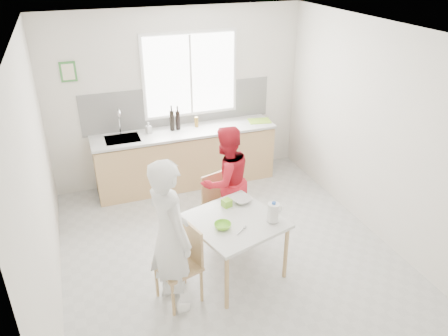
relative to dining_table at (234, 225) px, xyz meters
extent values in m
plane|color=#B7B7B2|center=(0.06, 0.35, -0.66)|extent=(4.50, 4.50, 0.00)
plane|color=silver|center=(0.06, 2.60, 0.69)|extent=(4.00, 0.00, 4.00)
plane|color=silver|center=(0.06, -1.90, 0.69)|extent=(4.00, 0.00, 4.00)
plane|color=silver|center=(-1.94, 0.35, 0.69)|extent=(0.00, 4.50, 4.50)
plane|color=silver|center=(2.06, 0.35, 0.69)|extent=(0.00, 4.50, 4.50)
plane|color=white|center=(0.06, 0.35, 2.04)|extent=(4.50, 4.50, 0.00)
cube|color=white|center=(0.26, 2.58, 1.04)|extent=(1.50, 0.03, 1.30)
cube|color=white|center=(0.26, 2.56, 1.04)|extent=(1.40, 0.02, 1.20)
cube|color=white|center=(0.26, 2.56, 1.04)|extent=(0.03, 0.03, 1.20)
cube|color=white|center=(0.06, 2.59, 0.57)|extent=(3.00, 0.02, 0.65)
cube|color=#3B823B|center=(-1.49, 2.58, 1.24)|extent=(0.22, 0.02, 0.28)
cube|color=beige|center=(-1.49, 2.57, 1.24)|extent=(0.16, 0.01, 0.22)
cube|color=tan|center=(0.06, 2.30, -0.23)|extent=(2.80, 0.60, 0.86)
cube|color=#3F3326|center=(0.06, 2.30, -0.61)|extent=(2.80, 0.54, 0.10)
cube|color=silver|center=(0.06, 2.30, 0.24)|extent=(2.84, 0.64, 0.04)
cube|color=#A5A5AA|center=(-0.89, 2.30, 0.25)|extent=(0.50, 0.40, 0.03)
cylinder|color=silver|center=(-0.89, 2.46, 0.44)|extent=(0.02, 0.02, 0.36)
torus|color=silver|center=(-0.89, 2.39, 0.62)|extent=(0.02, 0.18, 0.18)
cube|color=silver|center=(0.00, 0.00, 0.06)|extent=(1.18, 1.18, 0.04)
cylinder|color=tan|center=(-0.28, -0.52, -0.32)|extent=(0.05, 0.05, 0.68)
cylinder|color=tan|center=(-0.52, 0.28, -0.32)|extent=(0.05, 0.05, 0.68)
cylinder|color=tan|center=(0.52, -0.28, -0.32)|extent=(0.05, 0.05, 0.68)
cylinder|color=tan|center=(0.28, 0.52, -0.32)|extent=(0.05, 0.05, 0.68)
cube|color=tan|center=(-0.72, -0.21, -0.22)|extent=(0.51, 0.51, 0.04)
cube|color=tan|center=(-0.54, -0.16, 0.02)|extent=(0.14, 0.38, 0.43)
cylinder|color=tan|center=(-0.94, -0.09, -0.45)|extent=(0.04, 0.04, 0.42)
cylinder|color=tan|center=(-0.84, -0.43, -0.45)|extent=(0.04, 0.04, 0.42)
cylinder|color=tan|center=(-0.60, 0.01, -0.45)|extent=(0.04, 0.04, 0.42)
cylinder|color=tan|center=(-0.50, -0.33, -0.45)|extent=(0.04, 0.04, 0.42)
cube|color=tan|center=(0.12, 0.82, -0.25)|extent=(0.47, 0.47, 0.04)
cube|color=tan|center=(0.08, 0.98, -0.04)|extent=(0.35, 0.13, 0.39)
cylinder|color=tan|center=(0.01, 0.62, -0.47)|extent=(0.03, 0.03, 0.38)
cylinder|color=tan|center=(0.32, 0.71, -0.47)|extent=(0.03, 0.03, 0.38)
cylinder|color=tan|center=(-0.08, 0.93, -0.47)|extent=(0.03, 0.03, 0.38)
cylinder|color=tan|center=(0.23, 1.02, -0.47)|extent=(0.03, 0.03, 0.38)
imported|color=white|center=(-0.79, -0.23, 0.20)|extent=(0.57, 0.72, 1.72)
imported|color=red|center=(0.21, 0.85, 0.09)|extent=(0.86, 0.75, 1.50)
imported|color=#83DA32|center=(-0.18, -0.10, 0.10)|extent=(0.23, 0.23, 0.06)
imported|color=silver|center=(0.22, 0.32, 0.10)|extent=(0.28, 0.28, 0.06)
cylinder|color=white|center=(0.39, -0.18, 0.20)|extent=(0.13, 0.13, 0.21)
cylinder|color=blue|center=(0.39, -0.18, 0.31)|extent=(0.04, 0.04, 0.03)
torus|color=white|center=(0.45, -0.18, 0.22)|extent=(0.10, 0.05, 0.10)
cube|color=#77BC2B|center=(0.02, 0.30, 0.12)|extent=(0.12, 0.12, 0.09)
cylinder|color=#A5A5AA|center=(-0.01, -0.23, 0.09)|extent=(0.14, 0.10, 0.01)
cube|color=#98D430|center=(1.31, 2.26, 0.27)|extent=(0.39, 0.31, 0.01)
cylinder|color=black|center=(-0.11, 2.37, 0.42)|extent=(0.07, 0.07, 0.32)
cylinder|color=black|center=(-0.02, 2.38, 0.41)|extent=(0.07, 0.07, 0.30)
cylinder|color=brown|center=(0.28, 2.38, 0.34)|extent=(0.06, 0.06, 0.16)
imported|color=#999999|center=(-0.48, 2.38, 0.35)|extent=(0.10, 0.10, 0.17)
camera|label=1|loc=(-1.50, -3.78, 2.80)|focal=35.00mm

